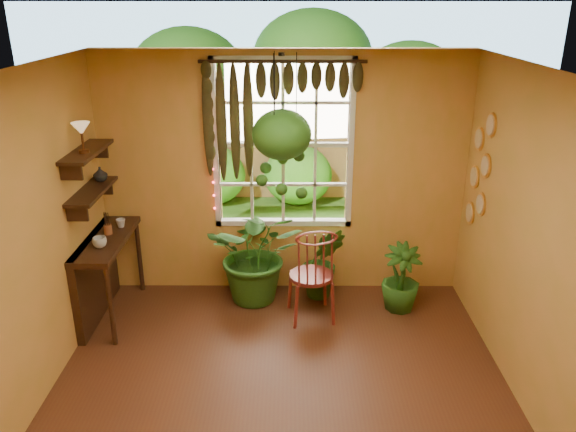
% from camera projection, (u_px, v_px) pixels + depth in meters
% --- Properties ---
extents(floor, '(4.50, 4.50, 0.00)m').
position_uv_depth(floor, '(280.00, 419.00, 4.53)').
color(floor, '#4E2916').
rests_on(floor, ground).
extents(ceiling, '(4.50, 4.50, 0.00)m').
position_uv_depth(ceiling, '(278.00, 79.00, 3.55)').
color(ceiling, white).
rests_on(ceiling, wall_back).
extents(wall_back, '(4.00, 0.00, 4.00)m').
position_uv_depth(wall_back, '(283.00, 176.00, 6.14)').
color(wall_back, '#DA944A').
rests_on(wall_back, floor).
extents(wall_left, '(0.00, 4.50, 4.50)m').
position_uv_depth(wall_left, '(3.00, 269.00, 4.05)').
color(wall_left, '#DA944A').
rests_on(wall_left, floor).
extents(wall_right, '(0.00, 4.50, 4.50)m').
position_uv_depth(wall_right, '(557.00, 270.00, 4.03)').
color(wall_right, '#DA944A').
rests_on(wall_right, floor).
extents(window, '(1.52, 0.10, 1.86)m').
position_uv_depth(window, '(283.00, 145.00, 6.04)').
color(window, silver).
rests_on(window, wall_back).
extents(valance_vine, '(1.70, 0.12, 1.10)m').
position_uv_depth(valance_vine, '(274.00, 92.00, 5.72)').
color(valance_vine, '#32180D').
rests_on(valance_vine, window).
extents(string_lights, '(0.03, 0.03, 1.54)m').
position_uv_depth(string_lights, '(211.00, 142.00, 5.94)').
color(string_lights, '#FF2633').
rests_on(string_lights, window).
extents(wall_plates, '(0.04, 0.32, 1.10)m').
position_uv_depth(wall_plates, '(479.00, 171.00, 5.63)').
color(wall_plates, '#FFF7D0').
rests_on(wall_plates, wall_right).
extents(counter_ledge, '(0.40, 1.20, 0.90)m').
position_uv_depth(counter_ledge, '(99.00, 268.00, 5.83)').
color(counter_ledge, '#32180D').
rests_on(counter_ledge, floor).
extents(shelf_lower, '(0.25, 0.90, 0.04)m').
position_uv_depth(shelf_lower, '(92.00, 191.00, 5.52)').
color(shelf_lower, '#32180D').
rests_on(shelf_lower, wall_left).
extents(shelf_upper, '(0.25, 0.90, 0.04)m').
position_uv_depth(shelf_upper, '(87.00, 152.00, 5.38)').
color(shelf_upper, '#32180D').
rests_on(shelf_upper, wall_left).
extents(backyard, '(14.00, 10.00, 12.00)m').
position_uv_depth(backyard, '(299.00, 106.00, 10.47)').
color(backyard, '#305B1A').
rests_on(backyard, ground).
extents(windsor_chair, '(0.53, 0.55, 1.23)m').
position_uv_depth(windsor_chair, '(312.00, 288.00, 5.84)').
color(windsor_chair, maroon).
rests_on(windsor_chair, floor).
extents(potted_plant_left, '(1.06, 0.93, 1.12)m').
position_uv_depth(potted_plant_left, '(257.00, 253.00, 6.15)').
color(potted_plant_left, '#1A4C14').
rests_on(potted_plant_left, floor).
extents(potted_plant_mid, '(0.47, 0.38, 0.86)m').
position_uv_depth(potted_plant_mid, '(323.00, 262.00, 6.25)').
color(potted_plant_mid, '#1A4C14').
rests_on(potted_plant_mid, floor).
extents(potted_plant_right, '(0.49, 0.49, 0.74)m').
position_uv_depth(potted_plant_right, '(401.00, 278.00, 6.02)').
color(potted_plant_right, '#1A4C14').
rests_on(potted_plant_right, floor).
extents(hanging_basket, '(0.59, 0.59, 1.45)m').
position_uv_depth(hanging_basket, '(282.00, 141.00, 5.59)').
color(hanging_basket, black).
rests_on(hanging_basket, ceiling).
extents(cup_a, '(0.18, 0.18, 0.11)m').
position_uv_depth(cup_a, '(100.00, 242.00, 5.46)').
color(cup_a, silver).
rests_on(cup_a, counter_ledge).
extents(cup_b, '(0.13, 0.13, 0.09)m').
position_uv_depth(cup_b, '(121.00, 223.00, 5.95)').
color(cup_b, beige).
rests_on(cup_b, counter_ledge).
extents(brush_jar, '(0.08, 0.08, 0.30)m').
position_uv_depth(brush_jar, '(107.00, 223.00, 5.75)').
color(brush_jar, brown).
rests_on(brush_jar, counter_ledge).
extents(shelf_vase, '(0.16, 0.16, 0.15)m').
position_uv_depth(shelf_vase, '(100.00, 174.00, 5.74)').
color(shelf_vase, '#B2AD99').
rests_on(shelf_vase, shelf_lower).
extents(tiffany_lamp, '(0.17, 0.17, 0.29)m').
position_uv_depth(tiffany_lamp, '(81.00, 131.00, 5.19)').
color(tiffany_lamp, brown).
rests_on(tiffany_lamp, shelf_upper).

